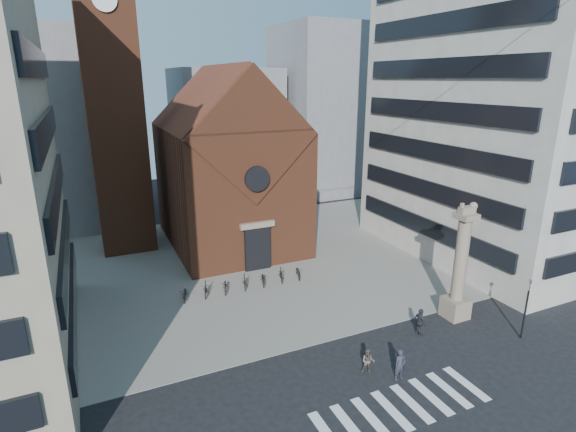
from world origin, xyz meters
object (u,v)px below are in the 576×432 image
at_px(pedestrian_1, 368,361).
at_px(pedestrian_2, 420,322).
at_px(pedestrian_0, 400,365).
at_px(lion_column, 459,273).
at_px(traffic_light, 526,307).
at_px(scooter_0, 185,294).

distance_m(pedestrian_1, pedestrian_2, 5.91).
relative_size(pedestrian_0, pedestrian_1, 1.20).
xyz_separation_m(lion_column, traffic_light, (1.99, -4.00, -1.17)).
bearing_deg(pedestrian_1, lion_column, 54.85).
distance_m(pedestrian_0, scooter_0, 17.40).
height_order(lion_column, pedestrian_2, lion_column).
height_order(traffic_light, pedestrian_1, traffic_light).
relative_size(lion_column, pedestrian_0, 4.53).
relative_size(lion_column, pedestrian_2, 4.47).
distance_m(traffic_light, scooter_0, 24.34).
relative_size(traffic_light, pedestrian_0, 2.25).
bearing_deg(traffic_light, pedestrian_2, 152.03).
xyz_separation_m(pedestrian_1, pedestrian_2, (5.55, 2.01, 0.17)).
height_order(pedestrian_0, pedestrian_1, pedestrian_0).
relative_size(pedestrian_0, pedestrian_2, 0.99).
distance_m(lion_column, traffic_light, 4.62).
bearing_deg(pedestrian_0, traffic_light, 2.64).
height_order(lion_column, pedestrian_1, lion_column).
relative_size(lion_column, pedestrian_1, 5.44).
relative_size(lion_column, traffic_light, 2.02).
distance_m(traffic_light, pedestrian_1, 11.65).
bearing_deg(lion_column, pedestrian_0, -153.50).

